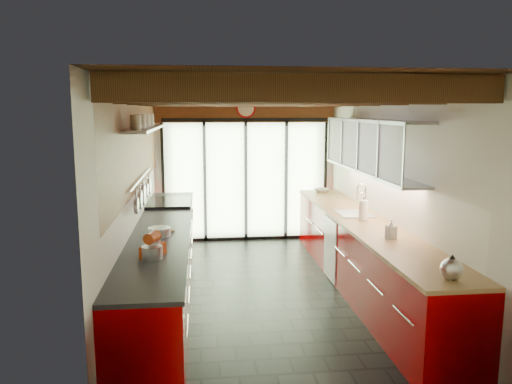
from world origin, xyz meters
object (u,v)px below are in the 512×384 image
paper_towel (363,210)px  soap_bottle (391,229)px  kettle (452,268)px  bowl (322,190)px  stand_mixer (153,246)px

paper_towel → soap_bottle: (-0.00, -0.94, -0.02)m
kettle → soap_bottle: bearing=90.0°
paper_towel → bowl: paper_towel is taller
stand_mixer → kettle: bearing=-20.5°
paper_towel → soap_bottle: paper_towel is taller
kettle → soap_bottle: 1.34m
stand_mixer → soap_bottle: size_ratio=1.44×
kettle → bowl: (0.00, 4.50, -0.07)m
kettle → bowl: bearing=90.0°
stand_mixer → bowl: (2.54, 3.55, -0.07)m
paper_towel → soap_bottle: size_ratio=1.40×
paper_towel → soap_bottle: 0.94m
kettle → paper_towel: paper_towel is taller
paper_towel → bowl: bearing=90.0°
bowl → stand_mixer: bearing=-125.6°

